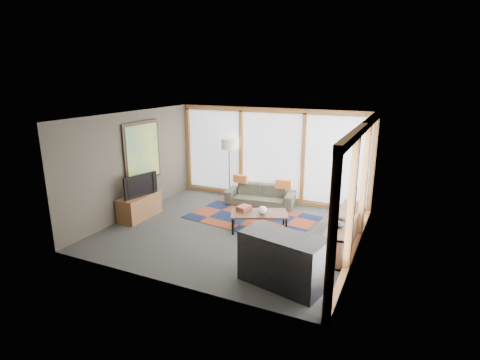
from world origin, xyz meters
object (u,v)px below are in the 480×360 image
at_px(floor_lamp, 229,168).
at_px(bar_counter, 282,260).
at_px(sofa, 260,195).
at_px(television, 138,185).
at_px(coffee_table, 259,221).
at_px(tv_console, 140,206).
at_px(bookshelf, 344,231).

distance_m(floor_lamp, bar_counter, 4.85).
bearing_deg(sofa, television, -143.95).
relative_size(coffee_table, tv_console, 1.09).
xyz_separation_m(floor_lamp, coffee_table, (1.70, -1.87, -0.65)).
distance_m(coffee_table, tv_console, 3.04).
xyz_separation_m(coffee_table, bar_counter, (1.23, -1.97, 0.24)).
bearing_deg(sofa, bookshelf, -40.15).
relative_size(floor_lamp, bookshelf, 0.72).
relative_size(tv_console, bar_counter, 0.83).
distance_m(bookshelf, tv_console, 4.92).
distance_m(bookshelf, television, 4.93).
xyz_separation_m(tv_console, television, (0.03, -0.03, 0.57)).
height_order(sofa, floor_lamp, floor_lamp).
distance_m(tv_console, bar_counter, 4.47).
distance_m(floor_lamp, television, 2.73).
relative_size(sofa, bar_counter, 1.32).
bearing_deg(bar_counter, coffee_table, 134.26).
xyz_separation_m(sofa, coffee_table, (0.64, -1.67, -0.06)).
bearing_deg(bookshelf, television, -172.90).
bearing_deg(tv_console, bookshelf, 6.75).
bearing_deg(floor_lamp, television, -117.69).
distance_m(floor_lamp, tv_console, 2.78).
xyz_separation_m(coffee_table, television, (-2.97, -0.55, 0.65)).
xyz_separation_m(sofa, bar_counter, (1.87, -3.65, 0.17)).
distance_m(tv_console, television, 0.57).
bearing_deg(sofa, bar_counter, -70.49).
bearing_deg(television, bookshelf, -70.63).
height_order(floor_lamp, bar_counter, floor_lamp).
bearing_deg(floor_lamp, bookshelf, -26.83).
distance_m(bookshelf, bar_counter, 2.14).
bearing_deg(bookshelf, floor_lamp, 153.17).
height_order(bookshelf, bar_counter, bar_counter).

